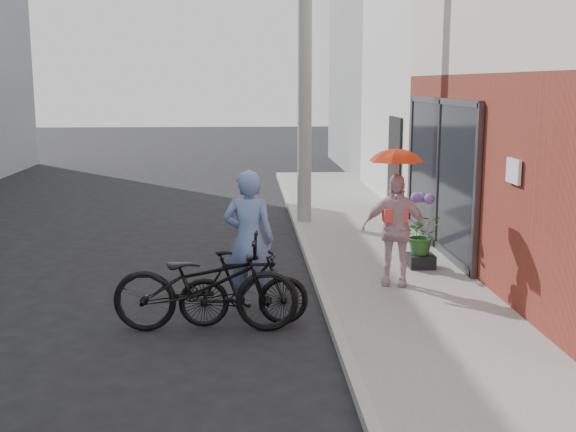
{
  "coord_description": "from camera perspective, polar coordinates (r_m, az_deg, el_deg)",
  "views": [
    {
      "loc": [
        -0.09,
        -8.3,
        2.87
      ],
      "look_at": [
        0.49,
        1.26,
        1.1
      ],
      "focal_mm": 45.0,
      "sensor_mm": 36.0,
      "label": 1
    }
  ],
  "objects": [
    {
      "name": "utility_pole",
      "position": [
        14.36,
        1.35,
        12.99
      ],
      "size": [
        0.28,
        0.28,
        7.0
      ],
      "primitive_type": "cylinder",
      "color": "#9E9E99",
      "rests_on": "ground"
    },
    {
      "name": "plaster_building",
      "position": [
        18.78,
        19.83,
        11.79
      ],
      "size": [
        8.0,
        6.0,
        7.0
      ],
      "primitive_type": "cube",
      "color": "silver",
      "rests_on": "ground"
    },
    {
      "name": "ground",
      "position": [
        8.78,
        -2.7,
        -8.62
      ],
      "size": [
        80.0,
        80.0,
        0.0
      ],
      "primitive_type": "plane",
      "color": "black",
      "rests_on": "ground"
    },
    {
      "name": "curb",
      "position": [
        10.72,
        2.19,
        -4.72
      ],
      "size": [
        0.12,
        24.0,
        0.12
      ],
      "primitive_type": "cube",
      "color": "#9E9E99",
      "rests_on": "ground"
    },
    {
      "name": "planter",
      "position": [
        11.11,
        10.47,
        -3.5
      ],
      "size": [
        0.39,
        0.39,
        0.2
      ],
      "primitive_type": "cube",
      "rotation": [
        0.0,
        0.0,
        -0.01
      ],
      "color": "black",
      "rests_on": "sidewalk"
    },
    {
      "name": "east_building_far",
      "position": [
        25.38,
        13.54,
        11.62
      ],
      "size": [
        8.0,
        8.0,
        7.0
      ],
      "primitive_type": "cube",
      "color": "gray",
      "rests_on": "ground"
    },
    {
      "name": "officer",
      "position": [
        9.21,
        -3.11,
        -1.89
      ],
      "size": [
        0.72,
        0.53,
        1.8
      ],
      "primitive_type": "imported",
      "rotation": [
        0.0,
        0.0,
        2.98
      ],
      "color": "#657EB4",
      "rests_on": "ground"
    },
    {
      "name": "bike_right",
      "position": [
        8.64,
        -3.52,
        -5.72
      ],
      "size": [
        1.56,
        0.49,
        0.93
      ],
      "primitive_type": "imported",
      "rotation": [
        0.0,
        0.0,
        1.61
      ],
      "color": "black",
      "rests_on": "ground"
    },
    {
      "name": "bike_left",
      "position": [
        8.48,
        -6.51,
        -5.35
      ],
      "size": [
        2.21,
        0.88,
        1.14
      ],
      "primitive_type": "imported",
      "rotation": [
        0.0,
        0.0,
        1.51
      ],
      "color": "black",
      "rests_on": "ground"
    },
    {
      "name": "potted_plant",
      "position": [
        11.02,
        10.54,
        -1.45
      ],
      "size": [
        0.55,
        0.48,
        0.61
      ],
      "primitive_type": "imported",
      "color": "#2E5E25",
      "rests_on": "planter"
    },
    {
      "name": "parasol",
      "position": [
        9.83,
        8.59,
        5.1
      ],
      "size": [
        0.71,
        0.71,
        0.62
      ],
      "primitive_type": "imported",
      "color": "#F44C1C",
      "rests_on": "kimono_woman"
    },
    {
      "name": "kimono_woman",
      "position": [
        9.99,
        8.43,
        -1.08
      ],
      "size": [
        0.97,
        0.62,
        1.54
      ],
      "primitive_type": "imported",
      "rotation": [
        0.0,
        0.0,
        -0.29
      ],
      "color": "beige",
      "rests_on": "sidewalk"
    },
    {
      "name": "sidewalk",
      "position": [
        10.9,
        8.29,
        -4.58
      ],
      "size": [
        2.2,
        24.0,
        0.12
      ],
      "primitive_type": "cube",
      "color": "gray",
      "rests_on": "ground"
    }
  ]
}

